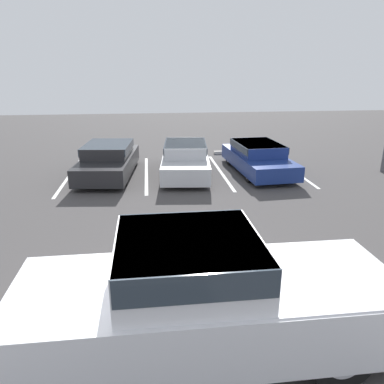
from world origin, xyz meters
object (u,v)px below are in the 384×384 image
object	(u,v)px
pickup_truck	(208,296)
parked_sedan_b	(185,158)
parked_sedan_a	(108,159)
parked_sedan_c	(258,156)
wheel_stop_curb	(232,152)

from	to	relation	value
pickup_truck	parked_sedan_b	distance (m)	9.72
parked_sedan_a	parked_sedan_c	distance (m)	5.91
parked_sedan_a	pickup_truck	bearing A→B (deg)	19.20
parked_sedan_a	wheel_stop_curb	distance (m)	6.51
pickup_truck	parked_sedan_a	size ratio (longest dim) A/B	1.22
parked_sedan_a	parked_sedan_c	world-z (taller)	parked_sedan_a
pickup_truck	wheel_stop_curb	world-z (taller)	pickup_truck
parked_sedan_c	wheel_stop_curb	size ratio (longest dim) A/B	2.66
parked_sedan_a	parked_sedan_b	world-z (taller)	parked_sedan_a
pickup_truck	parked_sedan_c	world-z (taller)	pickup_truck
parked_sedan_c	wheel_stop_curb	bearing A→B (deg)	-178.48
parked_sedan_b	wheel_stop_curb	bearing A→B (deg)	147.93
parked_sedan_b	wheel_stop_curb	distance (m)	4.31
parked_sedan_c	parked_sedan_b	bearing A→B (deg)	-93.67
parked_sedan_b	parked_sedan_c	distance (m)	2.93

